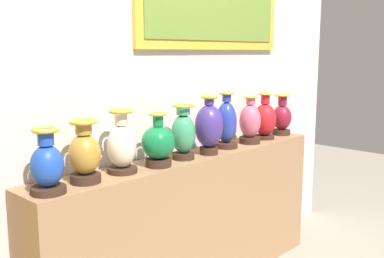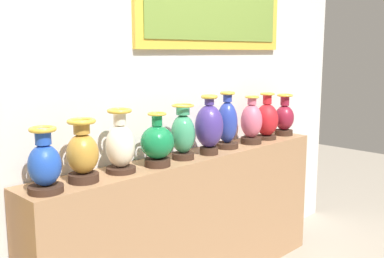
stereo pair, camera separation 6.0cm
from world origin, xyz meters
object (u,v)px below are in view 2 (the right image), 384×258
object	(u,v)px
vase_ochre	(83,154)
vase_rose	(251,123)
vase_cobalt	(227,124)
vase_emerald	(157,143)
vase_jade	(183,134)
vase_crimson	(267,120)
vase_sapphire	(45,165)
vase_ivory	(120,145)
vase_indigo	(209,127)
vase_burgundy	(284,118)

from	to	relation	value
vase_ochre	vase_rose	size ratio (longest dim) A/B	0.94
vase_rose	vase_cobalt	bearing A→B (deg)	174.46
vase_emerald	vase_jade	size ratio (longest dim) A/B	0.92
vase_rose	vase_ochre	bearing A→B (deg)	179.77
vase_ochre	vase_crimson	distance (m)	1.55
vase_cobalt	vase_crimson	size ratio (longest dim) A/B	1.10
vase_sapphire	vase_ivory	xyz separation A→B (m)	(0.45, 0.04, 0.02)
vase_ivory	vase_rose	xyz separation A→B (m)	(1.11, -0.02, 0.00)
vase_sapphire	vase_ochre	world-z (taller)	vase_ochre
vase_ivory	vase_emerald	distance (m)	0.23
vase_jade	vase_cobalt	world-z (taller)	vase_cobalt
vase_sapphire	vase_ochre	xyz separation A→B (m)	(0.21, 0.03, 0.01)
vase_jade	vase_rose	size ratio (longest dim) A/B	0.99
vase_indigo	vase_burgundy	distance (m)	0.90
vase_ochre	vase_ivory	xyz separation A→B (m)	(0.24, 0.02, 0.00)
vase_indigo	vase_crimson	bearing A→B (deg)	3.41
vase_emerald	vase_rose	size ratio (longest dim) A/B	0.91
vase_jade	vase_sapphire	bearing A→B (deg)	-178.42
vase_crimson	vase_burgundy	distance (m)	0.23
vase_emerald	vase_indigo	xyz separation A→B (m)	(0.42, -0.00, 0.05)
vase_burgundy	vase_jade	bearing A→B (deg)	-179.26
vase_ochre	vase_burgundy	bearing A→B (deg)	0.41
vase_jade	vase_ochre	bearing A→B (deg)	179.87
vase_sapphire	vase_cobalt	size ratio (longest dim) A/B	0.81
vase_jade	vase_rose	bearing A→B (deg)	-0.34
vase_ivory	vase_indigo	world-z (taller)	vase_indigo
vase_jade	vase_burgundy	bearing A→B (deg)	0.74
vase_emerald	vase_rose	distance (m)	0.88
vase_ivory	vase_rose	bearing A→B (deg)	-1.13
vase_ochre	vase_jade	distance (m)	0.68
vase_ochre	vase_crimson	bearing A→B (deg)	0.49
vase_sapphire	vase_emerald	size ratio (longest dim) A/B	1.00
vase_ivory	vase_sapphire	bearing A→B (deg)	-174.62
vase_burgundy	vase_ivory	bearing A→B (deg)	179.86
vase_ochre	vase_crimson	world-z (taller)	vase_crimson
vase_sapphire	vase_emerald	xyz separation A→B (m)	(0.68, 0.00, 0.00)
vase_ochre	vase_jade	size ratio (longest dim) A/B	0.96
vase_sapphire	vase_jade	distance (m)	0.90
vase_rose	vase_crimson	bearing A→B (deg)	5.18
vase_sapphire	vase_burgundy	xyz separation A→B (m)	(2.00, 0.04, 0.01)
vase_cobalt	vase_burgundy	world-z (taller)	vase_cobalt
vase_sapphire	vase_rose	size ratio (longest dim) A/B	0.91
vase_indigo	vase_crimson	size ratio (longest dim) A/B	1.10
vase_ochre	vase_emerald	distance (m)	0.46
vase_sapphire	vase_cobalt	bearing A→B (deg)	1.88
vase_crimson	vase_jade	bearing A→B (deg)	-179.02
vase_jade	vase_indigo	distance (m)	0.21
vase_ochre	vase_indigo	xyz separation A→B (m)	(0.89, -0.03, 0.03)
vase_emerald	vase_cobalt	world-z (taller)	vase_cobalt
vase_ivory	vase_crimson	distance (m)	1.31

